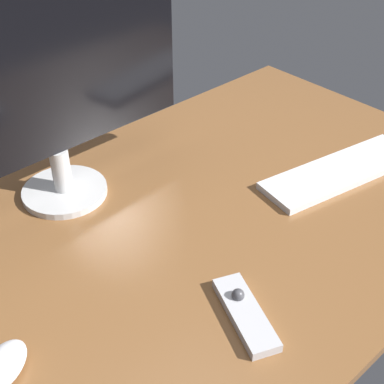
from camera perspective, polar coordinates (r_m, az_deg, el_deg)
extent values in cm
cube|color=brown|center=(111.29, 0.40, -3.81)|extent=(140.00, 84.00, 2.00)
cylinder|color=silver|center=(121.50, -13.05, 0.09)|extent=(18.15, 18.15, 1.47)
cylinder|color=silver|center=(118.39, -13.41, 2.24)|extent=(4.01, 4.01, 9.60)
cube|color=black|center=(107.84, -15.08, 12.04)|extent=(61.23, 2.55, 34.87)
cube|color=silver|center=(128.90, 15.14, 2.09)|extent=(40.53, 18.24, 1.60)
ellipsoid|color=silver|center=(90.13, -19.17, -16.78)|extent=(11.90, 10.40, 3.25)
cube|color=#B7B7BC|center=(93.35, 5.56, -12.46)|extent=(11.19, 17.45, 1.72)
sphere|color=#3F3F44|center=(94.32, 4.79, -10.60)|extent=(2.24, 2.24, 2.24)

